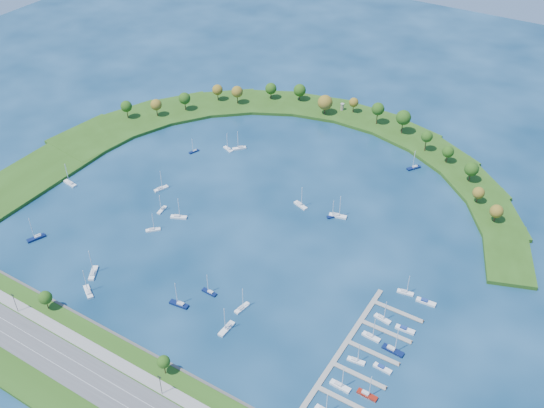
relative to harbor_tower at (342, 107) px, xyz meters
The scene contains 35 objects.
ground 119.58m from the harbor_tower, 84.84° to the right, with size 700.00×700.00×0.00m, color #07243C.
south_shoreline 242.17m from the harbor_tower, 87.45° to the right, with size 420.00×43.10×11.60m.
breakwater 78.87m from the harbor_tower, 116.84° to the right, with size 286.74×247.64×2.00m.
breakwater_trees 28.39m from the harbor_tower, 95.24° to the right, with size 238.92×89.82×15.78m.
harbor_tower is the anchor object (origin of this frame).
dock_system 204.08m from the harbor_tower, 61.92° to the right, with size 24.28×82.00×1.60m.
moored_boat_0 75.33m from the harbor_tower, 30.22° to the right, with size 6.65×8.18×12.24m.
moored_boat_1 194.36m from the harbor_tower, 85.05° to the right, with size 9.15×3.53×13.11m.
moored_boat_2 106.73m from the harbor_tower, 75.38° to the right, with size 8.91×5.18×12.64m.
moored_boat_3 182.19m from the harbor_tower, 82.53° to the right, with size 7.46×2.39×10.84m.
moored_boat_4 162.28m from the harbor_tower, 99.44° to the right, with size 6.71×6.72×10.90m.
moored_boat_5 105.13m from the harbor_tower, 120.89° to the right, with size 3.99×6.58×9.36m.
moored_boat_6 148.64m from the harbor_tower, 102.98° to the right, with size 2.88×7.21×10.30m.
moored_boat_7 178.81m from the harbor_tower, 121.12° to the right, with size 9.28×3.86×13.24m.
moored_boat_8 210.33m from the harbor_tower, 96.20° to the right, with size 8.89×6.71×13.06m.
moored_boat_9 80.06m from the harbor_tower, 114.10° to the right, with size 7.30×7.93×12.40m.
moored_boat_10 146.80m from the harbor_tower, 98.66° to the right, with size 8.70×5.75×12.49m.
moored_boat_11 86.22m from the harbor_tower, 116.05° to the right, with size 7.78×4.63×11.06m.
moored_boat_12 111.90m from the harbor_tower, 64.66° to the right, with size 9.56×4.84×13.53m.
moored_boat_13 138.22m from the harbor_tower, 109.43° to the right, with size 5.12×8.44×12.00m.
moored_boat_14 112.16m from the harbor_tower, 65.71° to the right, with size 6.18×6.75×10.53m.
moored_boat_15 198.82m from the harbor_tower, 77.63° to the right, with size 2.82×9.17×13.37m.
moored_boat_16 185.71m from the harbor_tower, 77.07° to the right, with size 3.65×8.22×11.68m.
moored_boat_17 201.25m from the harbor_tower, 98.45° to the right, with size 7.01×9.28×13.63m.
moored_boat_18 208.14m from the harbor_tower, 110.20° to the right, with size 5.69×9.31×13.26m.
docked_boat_2 217.50m from the harbor_tower, 63.73° to the right, with size 8.57×2.76×12.45m.
docked_boat_3 220.76m from the harbor_tower, 61.07° to the right, with size 8.19×2.54×11.94m.
docked_boat_4 204.90m from the harbor_tower, 61.97° to the right, with size 7.52×2.92×10.76m.
docked_boat_5 208.14m from the harbor_tower, 59.14° to the right, with size 7.78×2.67×1.56m.
docked_boat_6 192.20m from the harbor_tower, 59.93° to the right, with size 8.10×2.75×11.71m.
docked_boat_7 199.27m from the harbor_tower, 57.60° to the right, with size 9.32×3.19×13.47m.
docked_boat_8 182.16m from the harbor_tower, 58.09° to the right, with size 7.92×3.30×11.29m.
docked_boat_9 188.36m from the harbor_tower, 55.48° to the right, with size 8.42×2.79×1.69m.
docked_boat_10 167.01m from the harbor_tower, 53.77° to the right, with size 7.67×3.21×10.93m.
docked_boat_11 173.68m from the harbor_tower, 51.28° to the right, with size 8.84×2.94×1.78m.
Camera 1 is at (140.23, -215.02, 200.45)m, focal length 40.96 mm.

